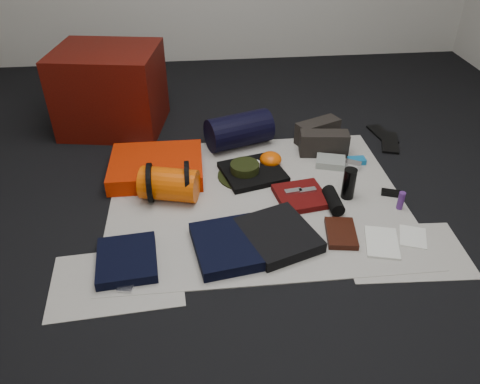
{
  "coord_description": "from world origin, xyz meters",
  "views": [
    {
      "loc": [
        -0.31,
        -2.07,
        1.53
      ],
      "look_at": [
        -0.1,
        -0.07,
        0.1
      ],
      "focal_mm": 35.0,
      "sensor_mm": 36.0,
      "label": 1
    }
  ],
  "objects": [
    {
      "name": "floor",
      "position": [
        0.0,
        0.0,
        -0.01
      ],
      "size": [
        4.5,
        4.5,
        0.02
      ],
      "primitive_type": "cube",
      "color": "black",
      "rests_on": "ground"
    },
    {
      "name": "newspaper_mat",
      "position": [
        0.0,
        0.0,
        0.0
      ],
      "size": [
        1.6,
        1.3,
        0.01
      ],
      "primitive_type": "cube",
      "color": "beige",
      "rests_on": "floor"
    },
    {
      "name": "newspaper_sheet_front_left",
      "position": [
        -0.7,
        -0.55,
        0.0
      ],
      "size": [
        0.61,
        0.44,
        0.0
      ],
      "primitive_type": "cube",
      "rotation": [
        0.0,
        0.0,
        0.07
      ],
      "color": "beige",
      "rests_on": "floor"
    },
    {
      "name": "newspaper_sheet_front_right",
      "position": [
        0.65,
        -0.5,
        0.0
      ],
      "size": [
        0.6,
        0.43,
        0.0
      ],
      "primitive_type": "cube",
      "rotation": [
        0.0,
        0.0,
        -0.05
      ],
      "color": "beige",
      "rests_on": "floor"
    },
    {
      "name": "red_cabinet",
      "position": [
        -0.87,
        0.97,
        0.27
      ],
      "size": [
        0.74,
        0.65,
        0.55
      ],
      "primitive_type": "cube",
      "rotation": [
        0.0,
        0.0,
        -0.17
      ],
      "color": "#4C0C05",
      "rests_on": "floor"
    },
    {
      "name": "sleeping_pad",
      "position": [
        -0.56,
        0.31,
        0.05
      ],
      "size": [
        0.54,
        0.44,
        0.1
      ],
      "primitive_type": "cube",
      "rotation": [
        0.0,
        0.0,
        -0.01
      ],
      "color": "red",
      "rests_on": "newspaper_mat"
    },
    {
      "name": "stuff_sack",
      "position": [
        -0.47,
        0.05,
        0.1
      ],
      "size": [
        0.34,
        0.25,
        0.18
      ],
      "primitive_type": "cylinder",
      "rotation": [
        0.0,
        1.57,
        -0.25
      ],
      "color": "#DC4D03",
      "rests_on": "newspaper_mat"
    },
    {
      "name": "sack_strap_left",
      "position": [
        -0.57,
        0.05,
        0.11
      ],
      "size": [
        0.02,
        0.22,
        0.22
      ],
      "primitive_type": "cylinder",
      "rotation": [
        0.0,
        1.57,
        0.0
      ],
      "color": "black",
      "rests_on": "newspaper_mat"
    },
    {
      "name": "sack_strap_right",
      "position": [
        -0.37,
        0.05,
        0.11
      ],
      "size": [
        0.03,
        0.22,
        0.22
      ],
      "primitive_type": "cylinder",
      "rotation": [
        0.0,
        1.57,
        0.0
      ],
      "color": "black",
      "rests_on": "newspaper_mat"
    },
    {
      "name": "navy_duffel",
      "position": [
        -0.03,
        0.6,
        0.11
      ],
      "size": [
        0.46,
        0.34,
        0.22
      ],
      "primitive_type": "cylinder",
      "rotation": [
        0.0,
        1.57,
        0.33
      ],
      "color": "black",
      "rests_on": "newspaper_mat"
    },
    {
      "name": "boonie_brim",
      "position": [
        -0.04,
        0.23,
        0.01
      ],
      "size": [
        0.39,
        0.39,
        0.01
      ],
      "primitive_type": "cylinder",
      "rotation": [
        0.0,
        0.0,
        -0.24
      ],
      "color": "black",
      "rests_on": "newspaper_mat"
    },
    {
      "name": "boonie_crown",
      "position": [
        -0.04,
        0.23,
        0.05
      ],
      "size": [
        0.17,
        0.17,
        0.07
      ],
      "primitive_type": "cylinder",
      "color": "black",
      "rests_on": "boonie_brim"
    },
    {
      "name": "hiking_boot_left",
      "position": [
        0.48,
        0.43,
        0.08
      ],
      "size": [
        0.31,
        0.15,
        0.15
      ],
      "primitive_type": "cube",
      "rotation": [
        0.0,
        0.0,
        -0.12
      ],
      "color": "black",
      "rests_on": "newspaper_mat"
    },
    {
      "name": "hiking_boot_right",
      "position": [
        0.48,
        0.6,
        0.08
      ],
      "size": [
        0.31,
        0.22,
        0.15
      ],
      "primitive_type": "cube",
      "rotation": [
        0.0,
        0.0,
        0.42
      ],
      "color": "black",
      "rests_on": "newspaper_mat"
    },
    {
      "name": "flip_flop_left",
      "position": [
        0.95,
        0.64,
        0.01
      ],
      "size": [
        0.14,
        0.28,
        0.01
      ],
      "primitive_type": "cube",
      "rotation": [
        0.0,
        0.0,
        0.17
      ],
      "color": "black",
      "rests_on": "floor"
    },
    {
      "name": "flip_flop_right",
      "position": [
        0.96,
        0.53,
        0.01
      ],
      "size": [
        0.19,
        0.3,
        0.02
      ],
      "primitive_type": "cube",
      "rotation": [
        0.0,
        0.0,
        -0.32
      ],
      "color": "black",
      "rests_on": "floor"
    },
    {
      "name": "trousers_navy_a",
      "position": [
        -0.66,
        -0.45,
        0.03
      ],
      "size": [
        0.3,
        0.33,
        0.05
      ],
      "primitive_type": "cube",
      "rotation": [
        0.0,
        0.0,
        0.09
      ],
      "color": "black",
      "rests_on": "newspaper_mat"
    },
    {
      "name": "trousers_navy_b",
      "position": [
        -0.19,
        -0.41,
        0.03
      ],
      "size": [
        0.38,
        0.41,
        0.06
      ],
      "primitive_type": "cube",
      "rotation": [
        0.0,
        0.0,
        0.16
      ],
      "color": "black",
      "rests_on": "newspaper_mat"
    },
    {
      "name": "trousers_charcoal",
      "position": [
        0.06,
        -0.35,
        0.03
      ],
      "size": [
        0.43,
        0.45,
        0.06
      ],
      "primitive_type": "cube",
      "rotation": [
        0.0,
        0.0,
        0.35
      ],
      "color": "black",
      "rests_on": "newspaper_mat"
    },
    {
      "name": "black_tshirt",
      "position": [
        0.01,
        0.24,
        0.02
      ],
      "size": [
        0.41,
        0.4,
        0.03
      ],
      "primitive_type": "cube",
      "rotation": [
        0.0,
        0.0,
        0.26
      ],
      "color": "black",
      "rests_on": "newspaper_mat"
    },
    {
      "name": "red_shirt",
      "position": [
        0.24,
        -0.03,
        0.02
      ],
      "size": [
        0.3,
        0.3,
        0.03
      ],
      "primitive_type": "cube",
      "rotation": [
        0.0,
        0.0,
        0.16
      ],
      "color": "#4E0908",
      "rests_on": "newspaper_mat"
    },
    {
      "name": "orange_stuff_sack",
      "position": [
        0.13,
        0.33,
        0.05
      ],
      "size": [
        0.16,
        0.16,
        0.09
      ],
      "primitive_type": "ellipsoid",
      "rotation": [
        0.0,
        0.0,
        0.2
      ],
      "color": "#DC4D03",
      "rests_on": "newspaper_mat"
    },
    {
      "name": "first_aid_pouch",
      "position": [
        0.5,
        0.3,
        0.03
      ],
      "size": [
        0.2,
        0.17,
        0.04
      ],
      "primitive_type": "cube",
      "rotation": [
        0.0,
        0.0,
        -0.29
      ],
      "color": "gray",
      "rests_on": "newspaper_mat"
    },
    {
      "name": "water_bottle",
      "position": [
        0.5,
        -0.04,
        0.1
      ],
      "size": [
        0.09,
        0.09,
        0.18
      ],
      "primitive_type": "cylinder",
      "rotation": [
        0.0,
        0.0,
        -0.35
      ],
      "color": "black",
      "rests_on": "newspaper_mat"
    },
    {
      "name": "speaker",
      "position": [
        0.4,
        -0.12,
        0.04
      ],
      "size": [
        0.08,
        0.19,
        0.07
      ],
      "primitive_type": "cylinder",
      "rotation": [
        1.57,
        0.0,
        0.02
      ],
      "color": "black",
      "rests_on": "newspaper_mat"
    },
    {
      "name": "compact_camera",
      "position": [
        0.62,
        0.25,
        0.03
      ],
      "size": [
        0.11,
        0.1,
        0.04
      ],
      "primitive_type": "cube",
      "rotation": [
        0.0,
        0.0,
        -0.55
      ],
      "color": "silver",
      "rests_on": "newspaper_mat"
    },
    {
      "name": "cyan_case",
      "position": [
        0.66,
        0.3,
        0.02
      ],
      "size": [
        0.1,
        0.07,
        0.03
      ],
      "primitive_type": "cube",
      "rotation": [
        0.0,
        0.0,
        0.01
      ],
      "color": "#10659E",
      "rests_on": "newspaper_mat"
    },
    {
      "name": "toiletry_purple",
      "position": [
        0.75,
        -0.17,
        0.06
      ],
      "size": [
        0.04,
        0.04,
        0.1
      ],
      "primitive_type": "cylinder",
      "rotation": [
        0.0,
        0.0,
        -0.4
      ],
      "color": "#4C226E",
      "rests_on": "newspaper_mat"
    },
    {
      "name": "toiletry_clear",
      "position": [
        0.75,
        -0.17,
        0.06
      ],
      "size": [
        0.04,
        0.04,
        0.1
      ],
      "primitive_type": "cylinder",
      "rotation": [
        0.0,
        0.0,
        -0.19
      ],
      "color": "#B5BBB6",
      "rests_on": "newspaper_mat"
    },
    {
      "name": "paperback_book",
      "position": [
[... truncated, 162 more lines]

